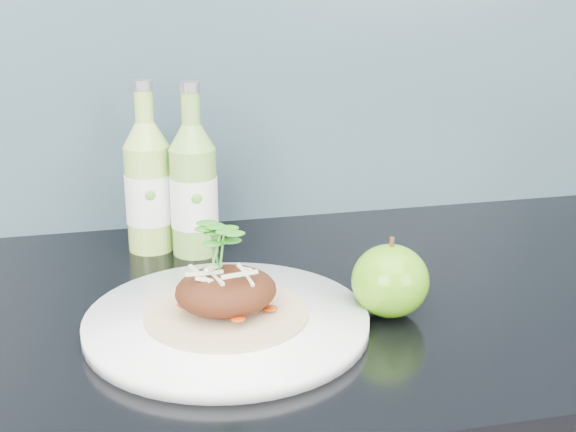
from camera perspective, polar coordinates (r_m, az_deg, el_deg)
The scene contains 5 objects.
dinner_plate at distance 0.85m, azimuth -4.38°, elevation -7.55°, with size 0.32×0.32×0.02m.
pork_taco at distance 0.83m, azimuth -4.44°, elevation -5.22°, with size 0.17×0.17×0.10m.
green_apple at distance 0.87m, azimuth 7.28°, elevation -4.59°, with size 0.09×0.09×0.09m.
cider_bottle_left at distance 1.06m, azimuth -9.90°, elevation 2.05°, with size 0.08×0.08×0.22m.
cider_bottle_right at distance 1.04m, azimuth -6.72°, elevation 1.84°, with size 0.08×0.08×0.22m.
Camera 1 is at (-0.11, 0.87, 1.28)m, focal length 50.00 mm.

